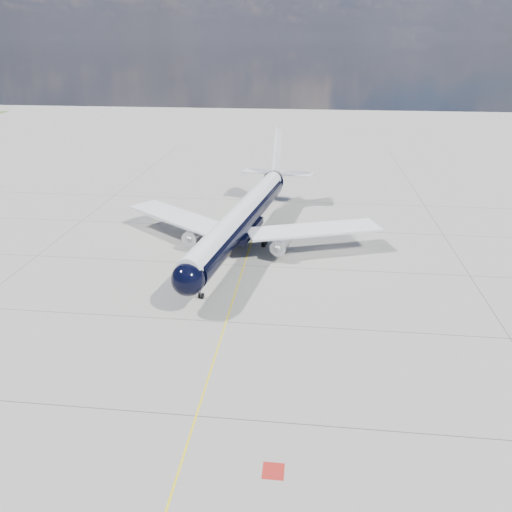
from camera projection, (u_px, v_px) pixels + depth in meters
The scene contains 4 objects.
ground at pixel (249, 251), 73.11m from camera, with size 320.00×320.00×0.00m, color gray.
taxiway_centerline at pixel (244, 265), 68.56m from camera, with size 0.16×160.00×0.01m, color yellow.
red_marking at pixel (273, 471), 36.01m from camera, with size 1.60×1.60×0.01m, color maroon.
main_airliner at pixel (244, 216), 74.01m from camera, with size 40.01×49.15×14.24m.
Camera 1 is at (8.50, -36.71, 28.70)m, focal length 35.00 mm.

